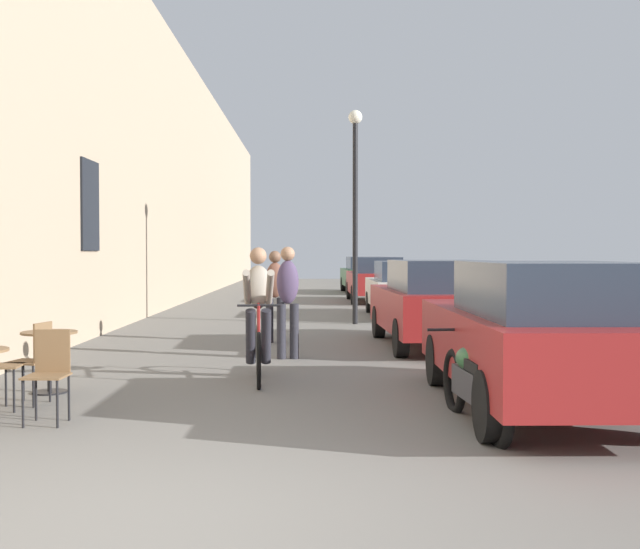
% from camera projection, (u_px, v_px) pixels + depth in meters
% --- Properties ---
extents(ground_plane, '(88.00, 88.00, 0.00)m').
position_uv_depth(ground_plane, '(146.00, 529.00, 4.58)').
color(ground_plane, slate).
extents(building_facade_left, '(0.54, 68.00, 8.23)m').
position_uv_depth(building_facade_left, '(126.00, 149.00, 18.42)').
color(building_facade_left, tan).
rests_on(building_facade_left, ground_plane).
extents(cafe_chair_near_toward_wall, '(0.39, 0.39, 0.89)m').
position_uv_depth(cafe_chair_near_toward_wall, '(49.00, 369.00, 7.45)').
color(cafe_chair_near_toward_wall, black).
rests_on(cafe_chair_near_toward_wall, ground_plane).
extents(cafe_table_mid, '(0.64, 0.64, 0.72)m').
position_uv_depth(cafe_table_mid, '(49.00, 348.00, 9.02)').
color(cafe_table_mid, black).
rests_on(cafe_table_mid, ground_plane).
extents(cafe_chair_mid_toward_street, '(0.45, 0.45, 0.89)m').
position_uv_depth(cafe_chair_mid_toward_street, '(34.00, 357.00, 8.33)').
color(cafe_chair_mid_toward_street, black).
rests_on(cafe_chair_mid_toward_street, ground_plane).
extents(cyclist_on_bicycle, '(0.52, 1.76, 1.74)m').
position_uv_depth(cyclist_on_bicycle, '(258.00, 317.00, 9.96)').
color(cyclist_on_bicycle, black).
rests_on(cyclist_on_bicycle, ground_plane).
extents(pedestrian_near, '(0.37, 0.28, 1.73)m').
position_uv_depth(pedestrian_near, '(288.00, 296.00, 11.91)').
color(pedestrian_near, '#26262D').
rests_on(pedestrian_near, ground_plane).
extents(pedestrian_mid, '(0.36, 0.26, 1.67)m').
position_uv_depth(pedestrian_mid, '(275.00, 291.00, 14.07)').
color(pedestrian_mid, '#26262D').
rests_on(pedestrian_mid, ground_plane).
extents(street_lamp, '(0.32, 0.32, 4.90)m').
position_uv_depth(street_lamp, '(355.00, 189.00, 17.69)').
color(street_lamp, black).
rests_on(street_lamp, ground_plane).
extents(parked_car_nearest, '(1.85, 4.36, 1.55)m').
position_uv_depth(parked_car_nearest, '(541.00, 334.00, 7.96)').
color(parked_car_nearest, maroon).
rests_on(parked_car_nearest, ground_plane).
extents(parked_car_second, '(1.93, 4.31, 1.51)m').
position_uv_depth(parked_car_second, '(436.00, 302.00, 13.39)').
color(parked_car_second, maroon).
rests_on(parked_car_second, ground_plane).
extents(parked_car_third, '(1.72, 4.03, 1.43)m').
position_uv_depth(parked_car_third, '(404.00, 288.00, 19.69)').
color(parked_car_third, beige).
rests_on(parked_car_third, ground_plane).
extents(parked_car_fourth, '(1.80, 4.22, 1.50)m').
position_uv_depth(parked_car_fourth, '(376.00, 279.00, 25.71)').
color(parked_car_fourth, maroon).
rests_on(parked_car_fourth, ground_plane).
extents(parked_car_fifth, '(1.88, 4.22, 1.48)m').
position_uv_depth(parked_car_fifth, '(365.00, 274.00, 31.54)').
color(parked_car_fifth, '#23512D').
rests_on(parked_car_fifth, ground_plane).
extents(parked_motorcycle, '(0.62, 2.15, 0.92)m').
position_uv_depth(parked_motorcycle, '(475.00, 383.00, 7.30)').
color(parked_motorcycle, black).
rests_on(parked_motorcycle, ground_plane).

